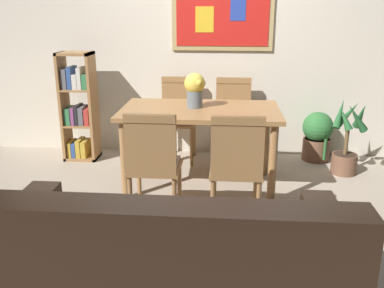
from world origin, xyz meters
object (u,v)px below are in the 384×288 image
Objects in this scene: potted_ivy at (317,136)px; dining_table at (200,120)px; potted_palm at (346,145)px; dining_chair_far_right at (233,113)px; dining_chair_near_right at (236,162)px; leather_couch at (168,276)px; bookshelf at (79,108)px; flower_vase at (195,88)px; dining_chair_near_left at (153,159)px; dining_chair_far_left at (178,112)px.

dining_table is at bearing -146.04° from potted_ivy.
potted_palm reaches higher than dining_table.
dining_chair_far_right is 1.54m from dining_chair_near_right.
leather_couch reaches higher than potted_palm.
dining_table is 1.55m from potted_ivy.
bookshelf is at bearing 139.47° from dining_chair_near_right.
dining_chair_near_right is at bearing -67.47° from dining_table.
bookshelf reaches higher than leather_couch.
bookshelf is at bearing -176.53° from potted_ivy.
flower_vase reaches higher than dining_chair_near_right.
dining_chair_far_right is at bearing 82.39° from leather_couch.
flower_vase is at bearing 90.27° from leather_couch.
bookshelf is (-1.34, 2.59, 0.27)m from leather_couch.
dining_chair_near_left is 1.65m from dining_chair_far_right.
potted_palm is at bearing -15.34° from dining_chair_far_right.
dining_table is 1.86× the size of potted_palm.
dining_table is 0.29m from flower_vase.
bookshelf reaches higher than dining_chair_near_right.
bookshelf is 3.75× the size of flower_vase.
dining_chair_far_right reaches higher than leather_couch.
dining_chair_near_right is 1.89m from potted_ivy.
dining_chair_near_right is 0.51× the size of leather_couch.
dining_table is at bearing -69.33° from dining_chair_far_left.
potted_ivy is (2.64, 0.16, -0.30)m from bookshelf.
flower_vase is at bearing -117.28° from dining_chair_far_right.
potted_palm reaches higher than potted_ivy.
dining_chair_near_left is 0.63m from dining_chair_near_right.
dining_chair_far_right and dining_chair_near_right have the same top height.
dining_chair_far_right is 2.70m from leather_couch.
dining_chair_near_left is at bearing -90.60° from dining_chair_far_left.
dining_chair_near_left is 1.81m from bookshelf.
dining_chair_near_right is at bearing 72.00° from leather_couch.
potted_ivy is (0.94, 0.08, -0.25)m from dining_chair_far_right.
leather_couch reaches higher than dining_table.
dining_chair_near_left is 2.26m from potted_ivy.
dining_table is 1.59× the size of dining_chair_far_right.
dining_chair_near_right reaches higher than potted_palm.
dining_table is at bearing -26.25° from bookshelf.
dining_chair_near_left is 1.00× the size of dining_chair_far_left.
dining_chair_far_left is (-0.29, 0.77, -0.12)m from dining_table.
potted_ivy is (1.30, 2.75, -0.03)m from leather_couch.
dining_chair_far_right is 1.18× the size of potted_palm.
leather_couch is 2.33× the size of potted_palm.
leather_couch is 2.80m from potted_palm.
dining_chair_far_right is at bearing 90.40° from dining_chair_near_right.
bookshelf is 1.52m from flower_vase.
dining_chair_near_right is 1.21m from leather_couch.
dining_chair_far_right and dining_chair_far_left have the same top height.
dining_chair_far_left is at bearing 110.67° from dining_table.
leather_couch is at bearing -89.73° from flower_vase.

